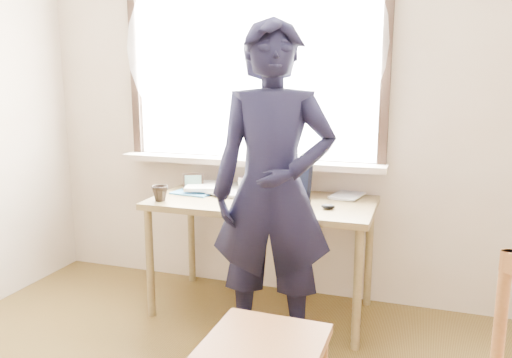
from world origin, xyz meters
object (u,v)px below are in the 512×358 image
(mug_white, at_px, (247,185))
(mug_dark, at_px, (160,193))
(work_chair, at_px, (265,357))
(laptop, at_px, (281,193))
(person, at_px, (273,192))
(desk, at_px, (262,211))

(mug_white, xyz_separation_m, mug_dark, (-0.43, -0.39, -0.00))
(mug_white, bearing_deg, work_chair, -67.91)
(laptop, bearing_deg, work_chair, -77.22)
(mug_dark, distance_m, person, 0.81)
(mug_white, distance_m, person, 0.69)
(laptop, height_order, person, person)
(mug_white, bearing_deg, mug_dark, -137.80)
(desk, xyz_separation_m, mug_white, (-0.16, 0.16, 0.13))
(desk, distance_m, mug_dark, 0.64)
(person, bearing_deg, desk, 104.17)
(person, bearing_deg, laptop, 89.05)
(desk, xyz_separation_m, mug_dark, (-0.59, -0.23, 0.12))
(mug_dark, height_order, work_chair, mug_dark)
(laptop, distance_m, mug_dark, 0.74)
(laptop, xyz_separation_m, work_chair, (0.26, -1.14, -0.40))
(laptop, distance_m, person, 0.41)
(laptop, relative_size, mug_white, 2.84)
(mug_white, relative_size, person, 0.07)
(mug_white, bearing_deg, desk, -46.46)
(laptop, distance_m, work_chair, 1.23)
(desk, xyz_separation_m, work_chair, (0.38, -1.17, -0.27))
(mug_white, bearing_deg, laptop, -34.43)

